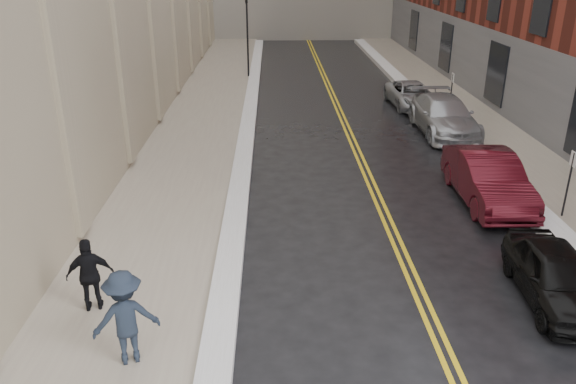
{
  "coord_description": "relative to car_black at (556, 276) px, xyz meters",
  "views": [
    {
      "loc": [
        -1.02,
        -7.46,
        7.59
      ],
      "look_at": [
        -0.62,
        6.68,
        1.6
      ],
      "focal_mm": 35.0,
      "sensor_mm": 36.0,
      "label": 1
    }
  ],
  "objects": [
    {
      "name": "sidewalk_left",
      "position": [
        -10.07,
        12.33,
        -0.59
      ],
      "size": [
        4.0,
        64.0,
        0.15
      ],
      "primitive_type": "cube",
      "color": "gray",
      "rests_on": "ground"
    },
    {
      "name": "sidewalk_right",
      "position": [
        3.43,
        12.33,
        -0.59
      ],
      "size": [
        3.0,
        64.0,
        0.15
      ],
      "primitive_type": "cube",
      "color": "gray",
      "rests_on": "ground"
    },
    {
      "name": "lane_stripe_a",
      "position": [
        -3.19,
        12.33,
        -0.67
      ],
      "size": [
        0.12,
        64.0,
        0.01
      ],
      "primitive_type": "cube",
      "color": "gold",
      "rests_on": "ground"
    },
    {
      "name": "lane_stripe_b",
      "position": [
        -2.95,
        12.33,
        -0.67
      ],
      "size": [
        0.12,
        64.0,
        0.01
      ],
      "primitive_type": "cube",
      "color": "gold",
      "rests_on": "ground"
    },
    {
      "name": "snow_ridge_left",
      "position": [
        -7.77,
        12.33,
        -0.54
      ],
      "size": [
        0.7,
        60.8,
        0.26
      ],
      "primitive_type": "cube",
      "color": "white",
      "rests_on": "ground"
    },
    {
      "name": "snow_ridge_right",
      "position": [
        1.58,
        12.33,
        -0.52
      ],
      "size": [
        0.85,
        60.8,
        0.3
      ],
      "primitive_type": "cube",
      "color": "white",
      "rests_on": "ground"
    },
    {
      "name": "traffic_signal",
      "position": [
        -8.17,
        26.33,
        2.42
      ],
      "size": [
        0.18,
        0.15,
        5.2
      ],
      "color": "black",
      "rests_on": "ground"
    },
    {
      "name": "parking_sign_near",
      "position": [
        2.33,
        4.33,
        0.69
      ],
      "size": [
        0.06,
        0.35,
        2.23
      ],
      "color": "black",
      "rests_on": "ground"
    },
    {
      "name": "parking_sign_far",
      "position": [
        2.33,
        16.33,
        0.69
      ],
      "size": [
        0.06,
        0.35,
        2.23
      ],
      "color": "black",
      "rests_on": "ground"
    },
    {
      "name": "car_black",
      "position": [
        0.0,
        0.0,
        0.0
      ],
      "size": [
        1.87,
        4.03,
        1.34
      ],
      "primitive_type": "imported",
      "rotation": [
        0.0,
        0.0,
        -0.08
      ],
      "color": "black",
      "rests_on": "ground"
    },
    {
      "name": "car_maroon",
      "position": [
        0.45,
        5.8,
        0.16
      ],
      "size": [
        1.81,
        5.03,
        1.65
      ],
      "primitive_type": "imported",
      "rotation": [
        0.0,
        0.0,
        -0.01
      ],
      "color": "#450C15",
      "rests_on": "ground"
    },
    {
      "name": "car_silver_near",
      "position": [
        1.23,
        13.6,
        0.15
      ],
      "size": [
        2.32,
        5.67,
        1.64
      ],
      "primitive_type": "imported",
      "rotation": [
        0.0,
        0.0,
        0.0
      ],
      "color": "#9FA1A7",
      "rests_on": "ground"
    },
    {
      "name": "car_silver_far",
      "position": [
        0.92,
        18.49,
        -0.02
      ],
      "size": [
        2.4,
        4.77,
        1.3
      ],
      "primitive_type": "imported",
      "rotation": [
        0.0,
        0.0,
        0.05
      ],
      "color": "#A6A8AE",
      "rests_on": "ground"
    },
    {
      "name": "pedestrian_b",
      "position": [
        -9.47,
        -2.04,
        0.48
      ],
      "size": [
        1.45,
        1.11,
        1.99
      ],
      "primitive_type": "imported",
      "rotation": [
        0.0,
        0.0,
        3.46
      ],
      "color": "#1B2432",
      "rests_on": "sidewalk_left"
    },
    {
      "name": "pedestrian_c",
      "position": [
        -10.69,
        -0.25,
        0.36
      ],
      "size": [
        1.1,
        0.65,
        1.76
      ],
      "primitive_type": "imported",
      "rotation": [
        0.0,
        0.0,
        3.37
      ],
      "color": "black",
      "rests_on": "sidewalk_left"
    }
  ]
}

